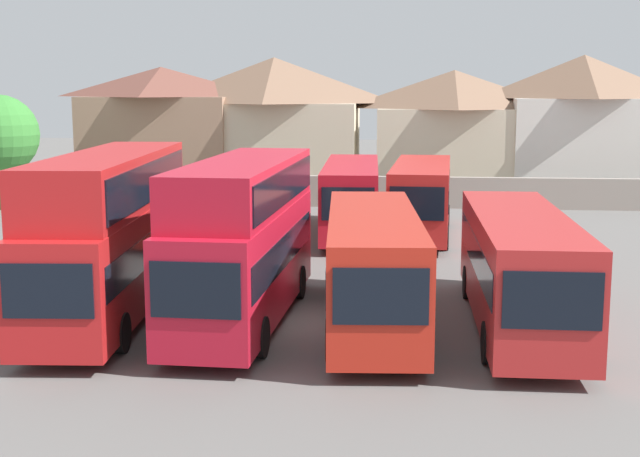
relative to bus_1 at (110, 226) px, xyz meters
The scene contains 13 objects.
ground 19.13m from the bus_1, 71.09° to the left, with size 140.00×140.00×0.00m, color #605E5B.
depot_boundary_wall 25.98m from the bus_1, 76.31° to the left, with size 56.00×0.50×1.80m, color gray.
bus_1 is the anchor object (origin of this frame).
bus_2 4.16m from the bus_1, ahead, with size 2.94×10.60×4.88m.
bus_3 8.05m from the bus_1, ahead, with size 3.26×10.85×3.37m.
bus_4 12.28m from the bus_1, ahead, with size 2.68×11.24×3.37m.
bus_5 15.32m from the bus_1, 82.76° to the left, with size 3.21×12.13×3.55m.
bus_6 16.60m from the bus_1, 67.08° to the left, with size 2.82×10.93×3.42m.
bus_7 18.13m from the bus_1, 57.49° to the left, with size 3.13×10.47×3.45m.
house_terrace_left 32.86m from the bus_1, 102.69° to the left, with size 10.15×7.45×8.23m.
house_terrace_centre 32.35m from the bus_1, 89.41° to the left, with size 11.54×7.28×8.84m.
house_terrace_right 34.35m from the bus_1, 69.33° to the left, with size 10.24×6.95×8.00m.
house_terrace_far_right 37.77m from the bus_1, 57.61° to the left, with size 9.48×6.67×8.93m.
Camera 1 is at (2.64, -25.24, 7.09)m, focal length 48.89 mm.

